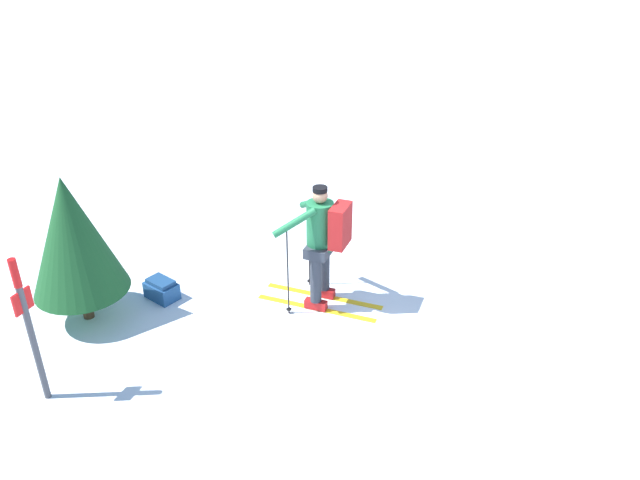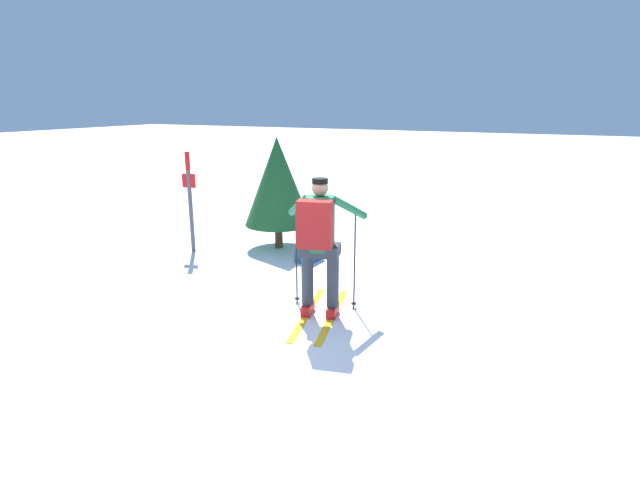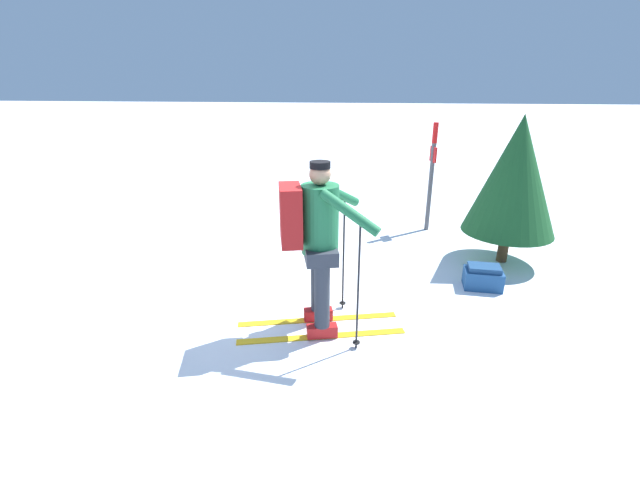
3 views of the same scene
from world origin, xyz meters
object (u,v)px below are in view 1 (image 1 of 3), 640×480
(skier, at_px, (323,238))
(pine_tree, at_px, (72,236))
(trail_marker, at_px, (27,319))
(dropped_backpack, at_px, (162,289))

(skier, relative_size, pine_tree, 0.87)
(skier, bearing_deg, pine_tree, 39.74)
(skier, xyz_separation_m, pine_tree, (2.39, 1.99, 0.20))
(trail_marker, relative_size, pine_tree, 0.88)
(skier, bearing_deg, trail_marker, 64.94)
(trail_marker, height_order, pine_tree, pine_tree)
(trail_marker, xyz_separation_m, pine_tree, (0.88, -1.24, 0.17))
(skier, height_order, dropped_backpack, skier)
(dropped_backpack, height_order, pine_tree, pine_tree)
(dropped_backpack, bearing_deg, pine_tree, 61.34)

